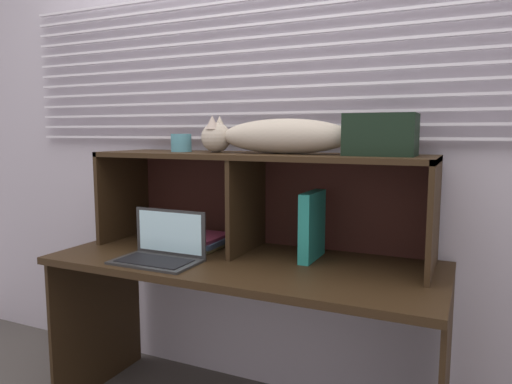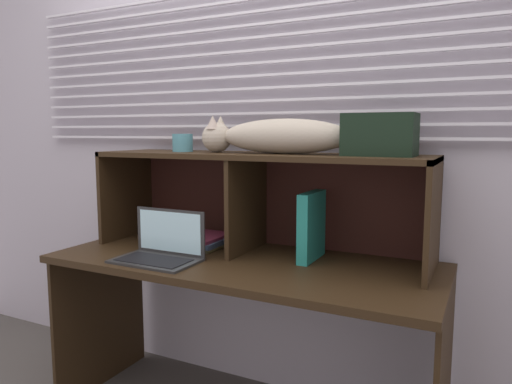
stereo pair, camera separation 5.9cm
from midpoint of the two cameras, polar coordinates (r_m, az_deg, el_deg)
The scene contains 9 objects.
back_panel_with_blinds at distance 2.23m, azimuth 1.83°, elevation 7.35°, with size 4.40×0.08×2.50m.
desk at distance 2.00m, azimuth -2.46°, elevation -11.82°, with size 1.60×0.66×0.73m.
hutch_shelf_unit at distance 2.06m, azimuth -0.54°, elevation 1.29°, with size 1.46×0.38×0.43m.
cat at distance 1.97m, azimuth 1.66°, elevation 6.70°, with size 0.90×0.16×0.16m.
laptop at distance 1.98m, azimuth -12.24°, elevation -6.91°, with size 0.34×0.21×0.20m.
binder_upright at distance 1.95m, azimuth 5.95°, elevation -4.07°, with size 0.05×0.22×0.28m, color #218174.
book_stack at distance 2.19m, azimuth -6.85°, elevation -5.93°, with size 0.17×0.25×0.05m.
small_basket at distance 2.20m, azimuth -9.78°, elevation 5.88°, with size 0.09×0.09×0.08m, color teal.
storage_box at distance 1.85m, azimuth 13.96°, elevation 6.73°, with size 0.26×0.17×0.16m, color black.
Camera 1 is at (0.84, -1.52, 1.25)m, focal length 33.11 mm.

